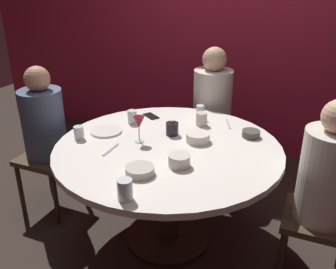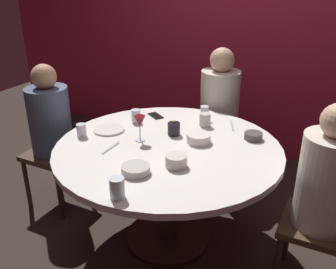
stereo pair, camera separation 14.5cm
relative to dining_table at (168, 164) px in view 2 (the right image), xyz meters
The scene contains 21 objects.
ground_plane 0.61m from the dining_table, ahead, with size 8.00×8.00×0.00m, color #2D231E.
back_wall 1.85m from the dining_table, 90.00° to the left, with size 6.00×0.10×2.60m, color maroon.
dining_table is the anchor object (origin of this frame).
seated_diner_left 1.02m from the dining_table, behind, with size 0.40×0.40×1.17m.
seated_diner_back 0.98m from the dining_table, 90.00° to the left, with size 0.40×0.40×1.21m.
seated_diner_right 0.97m from the dining_table, ahead, with size 0.40×0.40×1.19m.
candle_holder 0.25m from the dining_table, 104.22° to the left, with size 0.09×0.09×0.11m.
wine_glass 0.33m from the dining_table, behind, with size 0.08×0.08×0.18m.
dinner_plate 0.51m from the dining_table, behind, with size 0.22×0.22×0.01m, color silver.
cell_phone 0.56m from the dining_table, 127.51° to the left, with size 0.07×0.14×0.01m, color black.
bowl_serving_large 0.32m from the dining_table, 53.00° to the right, with size 0.13×0.13×0.07m, color beige.
bowl_salad_center 0.43m from the dining_table, 90.49° to the right, with size 0.16×0.16×0.05m, color #B2ADA3.
bowl_small_white 0.60m from the dining_table, 37.43° to the left, with size 0.12×0.12×0.05m, color #4C4742.
bowl_sauce_side 0.27m from the dining_table, 42.98° to the left, with size 0.16×0.16×0.06m, color silver.
cup_near_candle 0.56m from the dining_table, 86.03° to the left, with size 0.06×0.06×0.11m, color silver.
cup_by_left_diner 0.51m from the dining_table, 147.52° to the left, with size 0.07×0.07×0.10m, color silver.
cup_by_right_diner 0.47m from the dining_table, 78.55° to the left, with size 0.08×0.08×0.10m, color beige.
cup_center_front 0.63m from the dining_table, 167.16° to the right, with size 0.07×0.07×0.09m, color silver.
cup_far_edge 0.67m from the dining_table, 85.84° to the right, with size 0.08×0.08×0.11m, color silver.
fork_near_plate 0.59m from the dining_table, 62.71° to the left, with size 0.02×0.18×0.01m, color #B7B7BC.
knife_near_plate 0.39m from the dining_table, 147.09° to the right, with size 0.02×0.18×0.01m, color #B7B7BC.
Camera 2 is at (0.99, -1.93, 1.79)m, focal length 39.79 mm.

